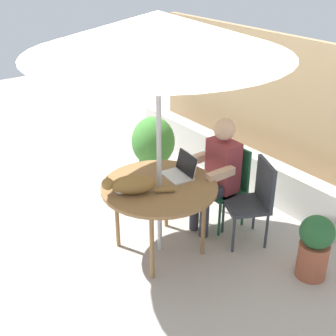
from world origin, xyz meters
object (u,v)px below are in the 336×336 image
(person_seated, at_px, (218,169))
(potted_plant_near_fence, at_px, (153,149))
(patio_table, at_px, (159,191))
(patio_umbrella, at_px, (158,33))
(laptop, at_px, (182,169))
(chair_occupied, at_px, (228,180))
(potted_plant_by_chair, at_px, (315,246))
(chair_empty, at_px, (255,196))
(cat, at_px, (131,185))

(person_seated, bearing_deg, potted_plant_near_fence, -178.04)
(patio_table, xyz_separation_m, potted_plant_near_fence, (-1.10, 0.69, -0.16))
(patio_table, height_order, patio_umbrella, patio_umbrella)
(patio_table, xyz_separation_m, laptop, (-0.04, 0.29, 0.12))
(potted_plant_near_fence, bearing_deg, patio_table, -32.38)
(patio_table, bearing_deg, person_seated, 90.00)
(patio_umbrella, bearing_deg, laptop, 96.97)
(chair_occupied, relative_size, person_seated, 0.72)
(patio_table, relative_size, potted_plant_by_chair, 1.74)
(person_seated, bearing_deg, patio_umbrella, -90.00)
(patio_umbrella, xyz_separation_m, person_seated, (0.00, 0.73, -1.44))
(potted_plant_near_fence, bearing_deg, chair_occupied, 10.06)
(chair_empty, xyz_separation_m, laptop, (-0.45, -0.57, 0.29))
(patio_umbrella, distance_m, potted_plant_by_chair, 2.29)
(laptop, height_order, potted_plant_near_fence, laptop)
(chair_occupied, distance_m, potted_plant_near_fence, 1.11)
(chair_empty, bearing_deg, patio_table, -115.70)
(chair_occupied, relative_size, potted_plant_near_fence, 0.95)
(laptop, xyz_separation_m, potted_plant_by_chair, (1.18, 0.59, -0.46))
(patio_umbrella, xyz_separation_m, chair_empty, (0.41, 0.86, -1.61))
(patio_table, distance_m, laptop, 0.32)
(chair_occupied, relative_size, potted_plant_by_chair, 1.39)
(laptop, distance_m, cat, 0.58)
(patio_table, height_order, laptop, laptop)
(person_seated, distance_m, potted_plant_by_chair, 1.20)
(chair_occupied, xyz_separation_m, potted_plant_near_fence, (-1.10, -0.19, 0.01))
(chair_occupied, distance_m, cat, 1.22)
(cat, bearing_deg, potted_plant_near_fence, 137.09)
(laptop, bearing_deg, potted_plant_by_chair, 26.70)
(cat, relative_size, potted_plant_by_chair, 0.90)
(cat, height_order, potted_plant_by_chair, cat)
(patio_umbrella, relative_size, potted_plant_by_chair, 3.64)
(chair_empty, height_order, potted_plant_by_chair, chair_empty)
(potted_plant_near_fence, relative_size, potted_plant_by_chair, 1.46)
(laptop, bearing_deg, chair_occupied, 86.56)
(chair_empty, xyz_separation_m, person_seated, (-0.41, -0.13, 0.17))
(patio_table, relative_size, patio_umbrella, 0.48)
(laptop, bearing_deg, patio_table, -83.03)
(cat, bearing_deg, potted_plant_by_chair, 44.93)
(person_seated, relative_size, potted_plant_by_chair, 1.93)
(chair_occupied, height_order, potted_plant_near_fence, potted_plant_near_fence)
(chair_occupied, bearing_deg, potted_plant_by_chair, -0.17)
(cat, bearing_deg, patio_table, 82.81)
(chair_empty, height_order, person_seated, person_seated)
(patio_table, distance_m, cat, 0.32)
(patio_umbrella, bearing_deg, chair_empty, 64.30)
(chair_empty, bearing_deg, potted_plant_by_chair, 1.95)
(chair_occupied, xyz_separation_m, chair_empty, (0.41, -0.03, 0.00))
(chair_empty, bearing_deg, cat, -111.40)
(laptop, xyz_separation_m, cat, (-0.00, -0.58, 0.02))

